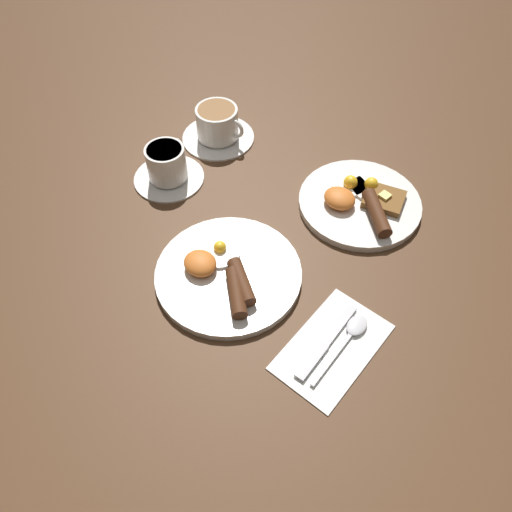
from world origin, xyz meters
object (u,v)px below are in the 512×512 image
object	(u,v)px
teacup_near	(167,166)
teacup_far	(218,126)
spoon	(351,333)
breakfast_plate_near	(227,274)
knife	(324,345)
breakfast_plate_far	(360,201)

from	to	relation	value
teacup_near	teacup_far	distance (m)	0.17
teacup_near	spoon	distance (m)	0.52
breakfast_plate_near	teacup_far	world-z (taller)	teacup_far
teacup_far	knife	distance (m)	0.58
breakfast_plate_far	teacup_near	bearing A→B (deg)	-147.04
breakfast_plate_far	teacup_far	xyz separation A→B (m)	(-0.37, -0.06, 0.02)
teacup_near	spoon	bearing A→B (deg)	-3.38
breakfast_plate_far	teacup_far	size ratio (longest dim) A/B	1.50
spoon	breakfast_plate_near	bearing A→B (deg)	98.56
breakfast_plate_far	teacup_near	world-z (taller)	teacup_near
spoon	knife	bearing A→B (deg)	153.03
breakfast_plate_near	breakfast_plate_far	world-z (taller)	breakfast_plate_far
breakfast_plate_near	breakfast_plate_far	size ratio (longest dim) A/B	1.07
breakfast_plate_far	knife	bearing A→B (deg)	-62.85
teacup_near	knife	xyz separation A→B (m)	(0.50, -0.08, -0.03)
breakfast_plate_near	teacup_near	bearing A→B (deg)	161.59
breakfast_plate_near	spoon	distance (m)	0.24
teacup_far	spoon	bearing A→B (deg)	-20.09
breakfast_plate_near	teacup_far	distance (m)	0.40
knife	breakfast_plate_far	bearing A→B (deg)	20.00
breakfast_plate_far	knife	size ratio (longest dim) A/B	1.48
breakfast_plate_far	spoon	world-z (taller)	breakfast_plate_far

